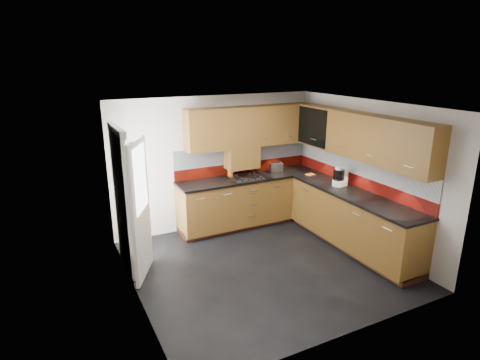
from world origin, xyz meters
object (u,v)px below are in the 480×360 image
gas_hob (246,177)px  toaster (276,167)px  utensil_pot (231,171)px  food_processor (339,177)px

gas_hob → toaster: (0.69, 0.10, 0.07)m
gas_hob → utensil_pot: bearing=129.4°
gas_hob → food_processor: (1.17, -1.14, 0.14)m
gas_hob → utensil_pot: (-0.19, 0.24, 0.08)m
utensil_pot → toaster: utensil_pot is taller
toaster → food_processor: size_ratio=0.79×
gas_hob → food_processor: 1.64m
toaster → food_processor: (0.47, -1.24, 0.07)m
toaster → food_processor: bearing=-69.1°
food_processor → toaster: bearing=110.9°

